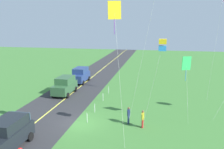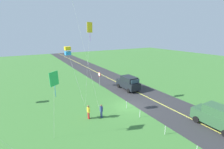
% 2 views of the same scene
% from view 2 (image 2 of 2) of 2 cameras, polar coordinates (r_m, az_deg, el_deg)
% --- Properties ---
extents(ground_plane, '(120.00, 120.00, 0.10)m').
position_cam_2_polar(ground_plane, '(21.27, 6.35, -11.28)').
color(ground_plane, '#3D7533').
extents(asphalt_road, '(120.00, 7.00, 0.00)m').
position_cam_2_polar(asphalt_road, '(23.66, 14.26, -8.73)').
color(asphalt_road, '#2D2D30').
rests_on(asphalt_road, ground).
extents(road_centre_stripe, '(120.00, 0.16, 0.00)m').
position_cam_2_polar(road_centre_stripe, '(23.66, 14.26, -8.72)').
color(road_centre_stripe, '#E5E04C').
rests_on(road_centre_stripe, asphalt_road).
extents(car_suv_foreground, '(4.40, 2.12, 2.24)m').
position_cam_2_polar(car_suv_foreground, '(26.75, 5.86, -2.92)').
color(car_suv_foreground, black).
rests_on(car_suv_foreground, ground).
extents(car_parked_west_near, '(4.40, 2.12, 2.24)m').
position_cam_2_polar(car_parked_west_near, '(19.54, 33.43, -12.38)').
color(car_parked_west_near, '#2D5633').
rests_on(car_parked_west_near, ground).
extents(stop_sign, '(0.76, 0.08, 2.56)m').
position_cam_2_polar(stop_sign, '(28.01, -4.53, -0.69)').
color(stop_sign, gray).
rests_on(stop_sign, ground).
extents(person_adult_near, '(0.58, 0.22, 1.60)m').
position_cam_2_polar(person_adult_near, '(18.20, -3.83, -12.75)').
color(person_adult_near, navy).
rests_on(person_adult_near, ground).
extents(person_adult_companion, '(0.58, 0.22, 1.60)m').
position_cam_2_polar(person_adult_companion, '(18.17, -8.41, -12.93)').
color(person_adult_companion, red).
rests_on(person_adult_companion, ground).
extents(kite_blue_mid, '(1.87, 1.67, 7.86)m').
position_cam_2_polar(kite_blue_mid, '(17.28, -15.53, 8.08)').
color(kite_blue_mid, silver).
rests_on(kite_blue_mid, ground).
extents(kite_yellow_high, '(0.54, 1.30, 10.46)m').
position_cam_2_polar(kite_yellow_high, '(19.92, -7.98, 15.78)').
color(kite_yellow_high, silver).
rests_on(kite_yellow_high, ground).
extents(kite_pink_drift, '(0.52, 0.90, 6.19)m').
position_cam_2_polar(kite_pink_drift, '(14.04, -19.99, -1.79)').
color(kite_pink_drift, silver).
rests_on(kite_pink_drift, ground).
extents(fence_post_1, '(0.05, 0.05, 0.90)m').
position_cam_2_polar(fence_post_1, '(16.52, 18.43, -18.33)').
color(fence_post_1, silver).
rests_on(fence_post_1, ground).
extents(fence_post_2, '(0.05, 0.05, 0.90)m').
position_cam_2_polar(fence_post_2, '(18.70, 9.90, -13.58)').
color(fence_post_2, silver).
rests_on(fence_post_2, ground).
extents(fence_post_3, '(0.05, 0.05, 0.90)m').
position_cam_2_polar(fence_post_3, '(20.51, 5.18, -10.73)').
color(fence_post_3, silver).
rests_on(fence_post_3, ground).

